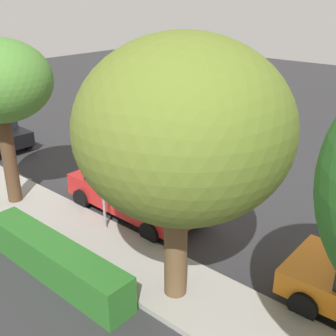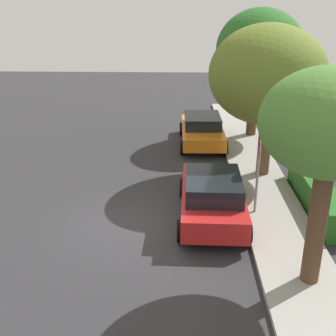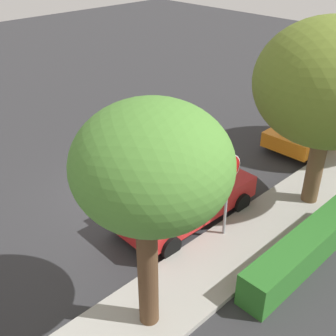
{
  "view_description": "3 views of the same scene",
  "coord_description": "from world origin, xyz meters",
  "px_view_note": "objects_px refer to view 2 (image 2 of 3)",
  "views": [
    {
      "loc": [
        -8.96,
        10.6,
        6.36
      ],
      "look_at": [
        -0.82,
        1.27,
        1.17
      ],
      "focal_mm": 45.0,
      "sensor_mm": 36.0,
      "label": 1
    },
    {
      "loc": [
        11.36,
        1.55,
        6.41
      ],
      "look_at": [
        -1.52,
        1.11,
        1.3
      ],
      "focal_mm": 45.0,
      "sensor_mm": 36.0,
      "label": 2
    },
    {
      "loc": [
        6.94,
        9.59,
        7.76
      ],
      "look_at": [
        -1.38,
        1.01,
        0.82
      ],
      "focal_mm": 45.0,
      "sensor_mm": 36.0,
      "label": 3
    }
  ],
  "objects_px": {
    "stop_sign": "(259,162)",
    "parked_car_red": "(212,196)",
    "parked_car_orange": "(202,129)",
    "street_tree_mid_block": "(329,125)",
    "street_tree_far": "(260,50)",
    "street_tree_near_corner": "(267,75)"
  },
  "relations": [
    {
      "from": "stop_sign",
      "to": "parked_car_red",
      "type": "relative_size",
      "value": 0.6
    },
    {
      "from": "street_tree_near_corner",
      "to": "street_tree_far",
      "type": "xyz_separation_m",
      "value": [
        -5.0,
        0.54,
        0.37
      ]
    },
    {
      "from": "parked_car_red",
      "to": "street_tree_far",
      "type": "bearing_deg",
      "value": 162.98
    },
    {
      "from": "street_tree_mid_block",
      "to": "stop_sign",
      "type": "bearing_deg",
      "value": -167.09
    },
    {
      "from": "parked_car_orange",
      "to": "street_tree_near_corner",
      "type": "bearing_deg",
      "value": 28.27
    },
    {
      "from": "parked_car_red",
      "to": "street_tree_mid_block",
      "type": "bearing_deg",
      "value": 34.61
    },
    {
      "from": "street_tree_far",
      "to": "parked_car_red",
      "type": "bearing_deg",
      "value": -17.02
    },
    {
      "from": "stop_sign",
      "to": "parked_car_orange",
      "type": "height_order",
      "value": "stop_sign"
    },
    {
      "from": "street_tree_mid_block",
      "to": "parked_car_red",
      "type": "bearing_deg",
      "value": -145.39
    },
    {
      "from": "stop_sign",
      "to": "street_tree_far",
      "type": "xyz_separation_m",
      "value": [
        -8.37,
        1.24,
        2.45
      ]
    },
    {
      "from": "street_tree_far",
      "to": "street_tree_near_corner",
      "type": "bearing_deg",
      "value": -6.18
    },
    {
      "from": "parked_car_red",
      "to": "parked_car_orange",
      "type": "bearing_deg",
      "value": -179.96
    },
    {
      "from": "parked_car_orange",
      "to": "street_tree_mid_block",
      "type": "relative_size",
      "value": 0.86
    },
    {
      "from": "street_tree_mid_block",
      "to": "street_tree_far",
      "type": "bearing_deg",
      "value": 177.7
    },
    {
      "from": "parked_car_orange",
      "to": "stop_sign",
      "type": "bearing_deg",
      "value": 10.89
    },
    {
      "from": "stop_sign",
      "to": "parked_car_orange",
      "type": "bearing_deg",
      "value": -169.11
    },
    {
      "from": "parked_car_orange",
      "to": "street_tree_mid_block",
      "type": "bearing_deg",
      "value": 11.53
    },
    {
      "from": "parked_car_orange",
      "to": "parked_car_red",
      "type": "bearing_deg",
      "value": 0.04
    },
    {
      "from": "street_tree_near_corner",
      "to": "street_tree_mid_block",
      "type": "distance_m",
      "value": 6.72
    },
    {
      "from": "parked_car_orange",
      "to": "street_tree_near_corner",
      "type": "xyz_separation_m",
      "value": [
        3.89,
        2.09,
        3.2
      ]
    },
    {
      "from": "stop_sign",
      "to": "parked_car_red",
      "type": "xyz_separation_m",
      "value": [
        0.22,
        -1.39,
        -1.05
      ]
    },
    {
      "from": "street_tree_mid_block",
      "to": "street_tree_near_corner",
      "type": "bearing_deg",
      "value": -179.39
    }
  ]
}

